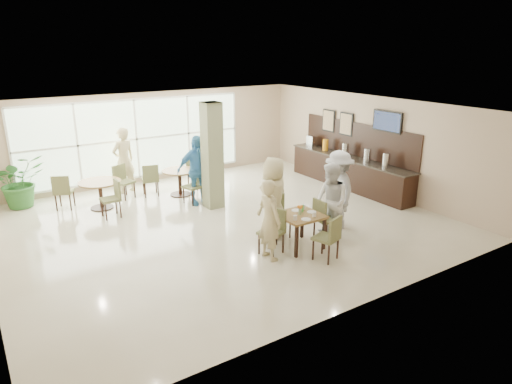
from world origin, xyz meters
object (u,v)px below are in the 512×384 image
round_table_left (100,188)px  adult_b (207,164)px  teen_left (270,220)px  adult_a (197,170)px  main_table (300,219)px  potted_plant (19,181)px  buffet_counter (349,170)px  teen_right (331,202)px  adult_standing (124,160)px  round_table_right (180,177)px  teen_standing (338,190)px  teen_far (274,197)px

round_table_left → adult_b: adult_b is taller
teen_left → adult_a: (0.28, 3.85, 0.11)m
main_table → potted_plant: size_ratio=0.62×
teen_left → buffet_counter: bearing=-63.5°
teen_right → teen_left: bearing=-72.9°
adult_b → round_table_left: bearing=-110.8°
main_table → adult_standing: (-1.90, 5.84, 0.32)m
main_table → teen_left: size_ratio=0.52×
round_table_right → round_table_left: bearing=177.3°
potted_plant → teen_standing: bearing=-43.1°
round_table_left → teen_right: bearing=-52.3°
teen_far → potted_plant: bearing=-69.3°
adult_standing → teen_left: bearing=84.2°
round_table_right → adult_a: 1.05m
round_table_left → round_table_right: bearing=-2.7°
round_table_right → teen_far: teen_far is taller
teen_right → adult_b: (-0.57, 4.81, -0.09)m
teen_left → teen_right: (1.70, 0.08, 0.03)m
buffet_counter → teen_far: (-4.04, -1.73, 0.36)m
round_table_right → teen_standing: (2.13, -4.31, 0.38)m
teen_standing → teen_right: bearing=-33.0°
buffet_counter → potted_plant: (-8.62, 3.53, 0.16)m
round_table_left → adult_b: (3.17, -0.03, 0.21)m
buffet_counter → potted_plant: 9.31m
buffet_counter → adult_a: 4.70m
adult_a → buffet_counter: bearing=-10.3°
main_table → teen_far: 0.91m
main_table → teen_right: (0.85, -0.01, 0.22)m
round_table_right → teen_left: 4.82m
adult_a → teen_far: bearing=-76.3°
main_table → buffet_counter: bearing=33.3°
teen_right → adult_standing: size_ratio=0.90×
round_table_left → adult_a: bearing=-24.7°
teen_right → adult_b: size_ratio=1.11×
round_table_left → buffet_counter: 7.22m
main_table → round_table_left: size_ratio=0.80×
teen_far → teen_right: size_ratio=1.05×
adult_a → adult_b: size_ratio=1.21×
buffet_counter → teen_far: 4.41m
round_table_left → adult_standing: bearing=45.5°
adult_standing → teen_standing: bearing=105.9°
round_table_left → teen_far: teen_far is taller
round_table_right → teen_far: size_ratio=0.55×
adult_a → teen_standing: bearing=-54.8°
buffet_counter → round_table_left: bearing=162.1°
round_table_right → teen_standing: 4.82m
teen_right → round_table_left: bearing=-127.8°
round_table_left → teen_far: bearing=-54.5°
potted_plant → teen_standing: (6.11, -5.72, 0.22)m
round_table_left → teen_left: bearing=-67.4°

